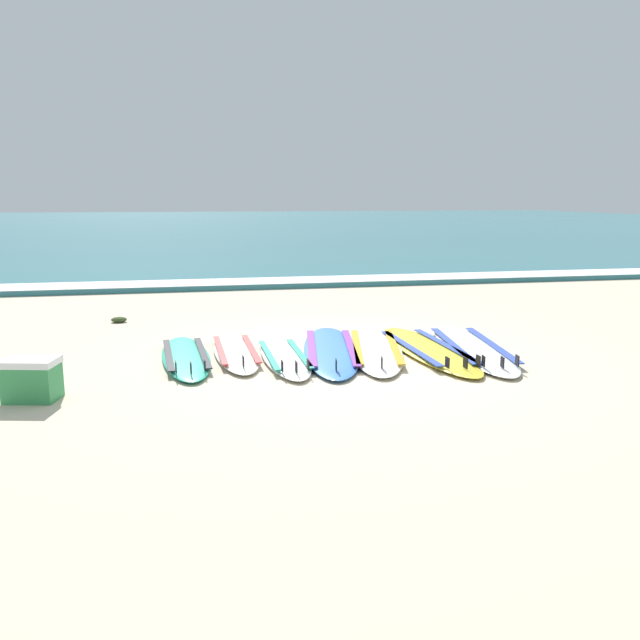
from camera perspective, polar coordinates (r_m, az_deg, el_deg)
ground_plane at (r=7.13m, az=2.64°, el=-3.43°), size 80.00×80.00×0.00m
sea at (r=42.22m, az=-9.04°, el=8.61°), size 80.00×60.00×0.10m
wave_foam_strip at (r=12.89m, az=-3.71°, el=3.36°), size 80.00×1.02×0.11m
surfboard_0 at (r=7.18m, az=-12.01°, el=-3.26°), size 0.67×2.09×0.18m
surfboard_1 at (r=7.29m, az=-7.59°, el=-2.88°), size 0.56×1.97×0.18m
surfboard_2 at (r=7.01m, az=-3.24°, el=-3.37°), size 0.52×1.92×0.18m
surfboard_3 at (r=7.33m, az=1.01°, el=-2.71°), size 1.02×2.58×0.18m
surfboard_4 at (r=7.39m, az=5.02°, el=-2.63°), size 1.09×2.46×0.18m
surfboard_5 at (r=7.46m, az=9.68°, el=-2.62°), size 0.72×2.52×0.18m
surfboard_6 at (r=7.65m, az=13.57°, el=-2.43°), size 0.98×2.65×0.18m
cooler_box at (r=6.18m, az=-24.56°, el=-4.88°), size 0.51×0.40×0.38m
seaweed_clump_near_shoreline at (r=9.55m, az=-17.68°, el=0.03°), size 0.22×0.18×0.08m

